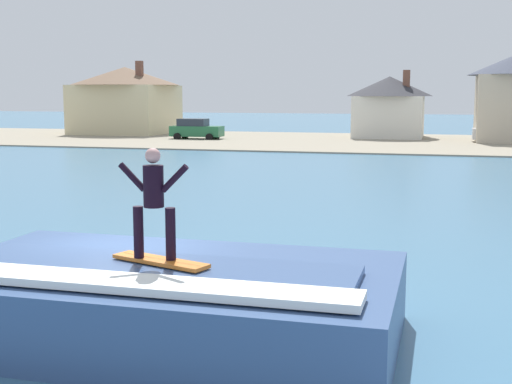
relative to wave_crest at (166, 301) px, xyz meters
The scene contains 9 objects.
ground_plane 2.03m from the wave_crest, 136.83° to the left, with size 260.00×260.00×0.00m, color teal.
wave_crest is the anchor object (origin of this frame).
surfboard 0.81m from the wave_crest, 81.21° to the right, with size 1.75×0.91×0.06m.
surfer 1.79m from the wave_crest, 98.48° to the right, with size 1.17×0.32×1.75m.
shoreline_bank 47.54m from the wave_crest, 91.69° to the left, with size 120.00×23.03×0.10m.
car_near_shore 49.64m from the wave_crest, 109.61° to the left, with size 4.55×2.06×1.86m.
car_far_shore 49.86m from the wave_crest, 79.92° to the left, with size 4.48×2.06×1.86m.
house_with_chimney 59.42m from the wave_crest, 116.44° to the left, with size 10.82×10.82×7.16m.
house_small_cottage 53.42m from the wave_crest, 90.57° to the left, with size 7.68×7.68×6.09m.
Camera 1 is at (5.69, -11.44, 4.00)m, focal length 48.29 mm.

